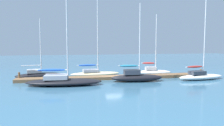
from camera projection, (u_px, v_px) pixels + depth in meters
ground_plane at (115, 79)px, 30.55m from camera, size 120.00×120.00×0.00m
dock_pier at (115, 77)px, 30.53m from camera, size 25.96×1.94×0.41m
dock_piling_near_end at (19, 77)px, 28.81m from camera, size 0.28×0.28×1.13m
dock_piling_far_end at (201, 73)px, 32.18m from camera, size 0.28×0.28×1.13m
sailboat_0 at (39, 74)px, 31.09m from camera, size 6.61×3.13×8.31m
sailboat_1 at (63, 81)px, 25.86m from camera, size 8.99×3.53×10.89m
sailboat_2 at (95, 72)px, 33.31m from camera, size 7.62×2.75×11.58m
sailboat_3 at (136, 76)px, 28.38m from camera, size 6.77×2.50×9.91m
sailboat_4 at (153, 71)px, 34.20m from camera, size 5.52×2.38×9.23m
sailboat_5 at (201, 75)px, 29.80m from camera, size 6.92×2.56×11.15m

